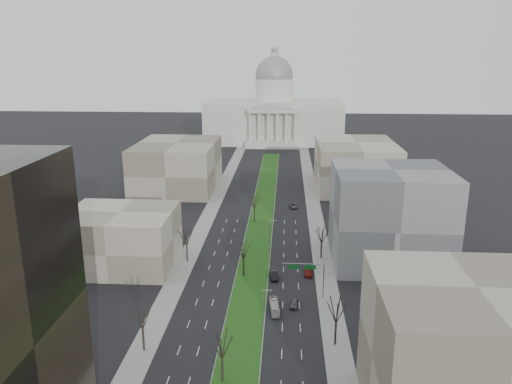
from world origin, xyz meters
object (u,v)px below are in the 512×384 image
at_px(car_red, 308,272).
at_px(car_grey_far, 293,206).
at_px(car_grey_near, 294,304).
at_px(box_van, 275,307).
at_px(car_black, 274,275).

relative_size(car_red, car_grey_far, 0.95).
height_order(car_grey_near, car_grey_far, car_grey_far).
distance_m(car_grey_near, car_red, 16.42).
bearing_deg(box_van, car_black, 86.17).
xyz_separation_m(car_grey_near, car_red, (3.58, 16.03, 0.04)).
bearing_deg(car_grey_far, car_black, -101.89).
bearing_deg(car_red, car_black, -162.23).
height_order(car_grey_near, car_red, car_red).
distance_m(car_grey_near, car_grey_far, 70.00).
bearing_deg(car_grey_near, car_grey_far, 98.31).
xyz_separation_m(car_red, car_grey_far, (-3.03, 53.97, 0.00)).
xyz_separation_m(car_grey_near, car_grey_far, (0.55, 70.00, 0.05)).
bearing_deg(car_grey_near, box_van, -144.96).
height_order(car_red, box_van, box_van).
relative_size(car_black, car_grey_far, 0.95).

